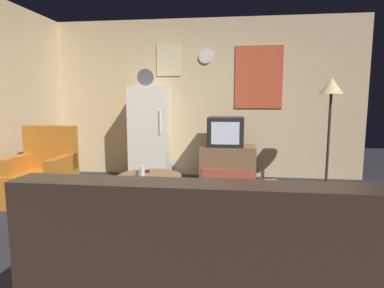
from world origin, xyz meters
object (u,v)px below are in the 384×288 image
wine_glass (142,173)px  standing_lamp (331,95)px  tv_stand (228,164)px  coffee_table (150,195)px  crt_tv (226,132)px  mug_ceramic_white (141,172)px  remote_control (143,172)px  couch (194,279)px  fridge (151,133)px  armchair (44,176)px  book_stack (271,183)px

wine_glass → standing_lamp: bearing=32.0°
tv_stand → coffee_table: bearing=-119.1°
wine_glass → crt_tv: bearing=64.4°
tv_stand → crt_tv: (-0.04, -0.00, 0.51)m
mug_ceramic_white → remote_control: bearing=100.2°
wine_glass → couch: size_ratio=0.09×
crt_tv → wine_glass: 1.94m
fridge → couch: size_ratio=1.04×
standing_lamp → wine_glass: size_ratio=10.60×
fridge → crt_tv: 1.23m
armchair → couch: bearing=-43.6°
fridge → book_stack: bearing=-6.3°
fridge → mug_ceramic_white: fridge is taller
crt_tv → remote_control: size_ratio=3.60×
mug_ceramic_white → remote_control: size_ratio=0.60×
tv_stand → standing_lamp: 1.78m
crt_tv → mug_ceramic_white: size_ratio=6.00×
remote_control → fridge: bearing=80.1°
fridge → mug_ceramic_white: (0.33, -1.72, -0.25)m
armchair → book_stack: bearing=21.8°
fridge → wine_glass: fridge is taller
tv_stand → wine_glass: (-0.87, -1.73, 0.24)m
tv_stand → couch: 3.31m
fridge → armchair: 1.79m
coffee_table → armchair: armchair is taller
couch → book_stack: size_ratio=7.98×
mug_ceramic_white → standing_lamp: bearing=28.4°
standing_lamp → armchair: standing_lamp is taller
fridge → standing_lamp: bearing=-10.2°
standing_lamp → armchair: bearing=-166.0°
wine_glass → book_stack: size_ratio=0.70×
couch → tv_stand: bearing=87.8°
crt_tv → couch: size_ratio=0.32×
fridge → coffee_table: (0.41, -1.67, -0.53)m
coffee_table → remote_control: bearing=129.6°
tv_stand → standing_lamp: standing_lamp is taller
coffee_table → couch: (0.72, -1.79, 0.09)m
remote_control → couch: size_ratio=0.09×
wine_glass → armchair: bearing=161.0°
mug_ceramic_white → coffee_table: bearing=34.6°
tv_stand → armchair: 2.61m
standing_lamp → wine_glass: 2.78m
crt_tv → coffee_table: crt_tv is taller
tv_stand → remote_control: tv_stand is taller
fridge → wine_glass: bearing=-78.4°
mug_ceramic_white → remote_control: mug_ceramic_white is taller
crt_tv → mug_ceramic_white: 1.83m
standing_lamp → book_stack: (-0.73, 0.26, -1.32)m
tv_stand → fridge: bearing=173.2°
book_stack → remote_control: bearing=-140.6°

